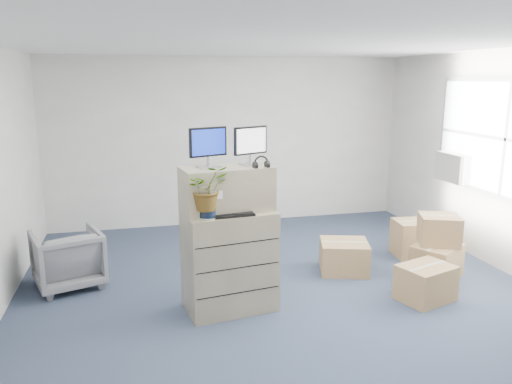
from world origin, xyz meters
TOP-DOWN VIEW (x-y plane):
  - ground at (0.00, 0.00)m, footprint 7.00×7.00m
  - wall_back at (0.00, 3.51)m, footprint 6.00×0.02m
  - window at (2.96, 0.50)m, footprint 0.07×2.72m
  - ac_unit at (2.87, 1.40)m, footprint 0.24×0.60m
  - filing_cabinet_lower at (-0.64, 0.19)m, footprint 1.00×0.70m
  - filing_cabinet_upper at (-0.65, 0.24)m, footprint 0.99×0.60m
  - monitor_left at (-0.83, 0.25)m, footprint 0.40×0.22m
  - monitor_right at (-0.37, 0.31)m, footprint 0.39×0.23m
  - headphones at (-0.31, 0.12)m, footprint 0.16×0.04m
  - keyboard at (-0.64, 0.03)m, footprint 0.46×0.22m
  - mouse at (-0.32, 0.11)m, footprint 0.11×0.07m
  - water_bottle at (-0.54, 0.30)m, footprint 0.08×0.08m
  - phone_dock at (-0.69, 0.19)m, footprint 0.07×0.06m
  - external_drive at (-0.32, 0.32)m, footprint 0.24×0.19m
  - tissue_box at (-0.28, 0.32)m, footprint 0.23×0.12m
  - potted_plant at (-0.89, -0.01)m, footprint 0.50×0.54m
  - office_chair at (-2.40, 1.23)m, footprint 0.92×0.89m
  - cardboard_boxes at (1.78, 0.64)m, footprint 2.01×1.89m

SIDE VIEW (x-z plane):
  - ground at x=0.00m, z-range 0.00..0.00m
  - cardboard_boxes at x=1.78m, z-range -0.13..0.66m
  - office_chair at x=-2.40m, z-range 0.00..0.76m
  - filing_cabinet_lower at x=-0.64m, z-range 0.00..1.08m
  - keyboard at x=-0.64m, z-range 1.08..1.11m
  - mouse at x=-0.32m, z-range 1.08..1.12m
  - external_drive at x=-0.32m, z-range 1.08..1.15m
  - phone_dock at x=-0.69m, z-range 1.06..1.20m
  - tissue_box at x=-0.28m, z-range 1.15..1.24m
  - ac_unit at x=2.87m, z-range 1.00..1.40m
  - water_bottle at x=-0.54m, z-range 1.08..1.38m
  - filing_cabinet_upper at x=-0.65m, z-range 1.08..1.55m
  - potted_plant at x=-0.89m, z-range 1.11..1.55m
  - wall_back at x=0.00m, z-range 0.00..2.80m
  - headphones at x=-0.31m, z-range 1.51..1.67m
  - window at x=2.96m, z-range 0.94..2.46m
  - monitor_right at x=-0.37m, z-range 1.57..1.98m
  - monitor_left at x=-0.83m, z-range 1.57..1.99m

